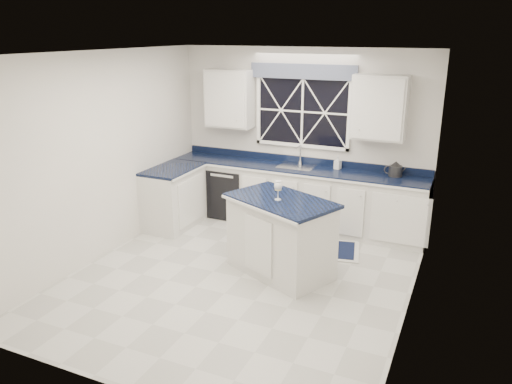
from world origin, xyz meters
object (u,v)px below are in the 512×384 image
at_px(wine_glass, 278,187).
at_px(soap_bottle, 338,163).
at_px(kettle, 395,169).
at_px(island, 281,236).
at_px(dishwasher, 232,191).
at_px(faucet, 300,154).

xyz_separation_m(wine_glass, soap_bottle, (0.25, 1.80, -0.10)).
bearing_deg(wine_glass, kettle, 57.85).
height_order(island, soap_bottle, soap_bottle).
relative_size(dishwasher, soap_bottle, 4.17).
height_order(dishwasher, wine_glass, wine_glass).
relative_size(dishwasher, island, 0.54).
bearing_deg(dishwasher, soap_bottle, 5.18).
distance_m(faucet, wine_glass, 1.87).
height_order(kettle, wine_glass, wine_glass).
bearing_deg(soap_bottle, island, -97.29).
distance_m(dishwasher, soap_bottle, 1.83).
xyz_separation_m(faucet, kettle, (1.47, -0.08, -0.06)).
relative_size(faucet, soap_bottle, 1.54).
bearing_deg(kettle, soap_bottle, 168.33).
bearing_deg(dishwasher, wine_glass, -48.34).
xyz_separation_m(island, wine_glass, (-0.03, -0.04, 0.65)).
height_order(dishwasher, faucet, faucet).
height_order(faucet, soap_bottle, faucet).
distance_m(dishwasher, island, 2.19).
height_order(island, wine_glass, wine_glass).
bearing_deg(island, dishwasher, 157.15).
distance_m(faucet, island, 1.93).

